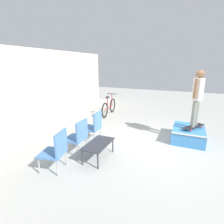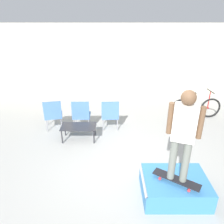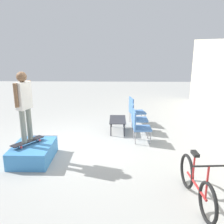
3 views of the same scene
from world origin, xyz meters
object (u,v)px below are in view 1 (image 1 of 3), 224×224
patio_chair_left (56,149)px  patio_chair_center (78,136)px  skate_ramp_box (188,134)px  skateboard_on_ramp (193,126)px  person_skater (198,94)px  patio_chair_right (94,125)px  bicycle (109,107)px  coffee_table (98,145)px

patio_chair_left → patio_chair_center: 0.86m
skate_ramp_box → skateboard_on_ramp: 0.31m
patio_chair_center → person_skater: bearing=125.3°
patio_chair_right → bicycle: bicycle is taller
bicycle → skate_ramp_box: bearing=-118.4°
patio_chair_right → skate_ramp_box: bearing=112.1°
person_skater → patio_chair_left: (-2.99, 2.88, -1.00)m
skateboard_on_ramp → patio_chair_center: bearing=160.9°
skate_ramp_box → coffee_table: 3.04m
patio_chair_left → skateboard_on_ramp: bearing=123.8°
skate_ramp_box → patio_chair_right: 3.05m
coffee_table → bicycle: bearing=20.7°
patio_chair_right → bicycle: size_ratio=0.55×
skate_ramp_box → coffee_table: bearing=135.3°
patio_chair_left → patio_chair_center: size_ratio=1.00×
skate_ramp_box → patio_chair_center: (-2.16, 2.76, 0.32)m
skate_ramp_box → skateboard_on_ramp: size_ratio=1.52×
coffee_table → patio_chair_center: size_ratio=1.02×
skateboard_on_ramp → patio_chair_right: bearing=147.9°
coffee_table → patio_chair_left: bearing=143.8°
skateboard_on_ramp → patio_chair_left: patio_chair_left is taller
skate_ramp_box → bicycle: 3.94m
skate_ramp_box → patio_chair_right: size_ratio=1.32×
patio_chair_left → patio_chair_right: bearing=167.6°
patio_chair_right → coffee_table: bearing=32.6°
person_skater → patio_chair_right: 3.29m
skateboard_on_ramp → bicycle: 4.06m
coffee_table → bicycle: size_ratio=0.56×
person_skater → bicycle: person_skater is taller
patio_chair_left → bicycle: size_ratio=0.55×
person_skater → patio_chair_right: person_skater is taller
skateboard_on_ramp → patio_chair_left: size_ratio=0.87×
patio_chair_left → bicycle: 4.74m
bicycle → skateboard_on_ramp: bearing=-118.0°
skate_ramp_box → patio_chair_right: bearing=114.8°
skate_ramp_box → skateboard_on_ramp: skateboard_on_ramp is taller
skateboard_on_ramp → bicycle: bicycle is taller
patio_chair_center → patio_chair_right: (0.88, 0.00, 0.00)m
patio_chair_right → patio_chair_center: bearing=-2.7°
skate_ramp_box → patio_chair_left: patio_chair_left is taller
person_skater → patio_chair_right: bearing=134.2°
patio_chair_center → bicycle: bearing=-169.2°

